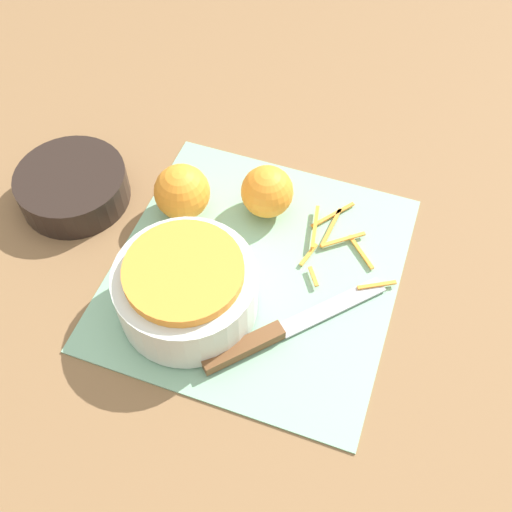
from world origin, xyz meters
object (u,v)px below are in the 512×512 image
bowl_dark (73,186)px  orange_right (182,192)px  orange_left (267,192)px  bowl_speckled (186,288)px  knife (264,338)px

bowl_dark → orange_right: bearing=-80.5°
bowl_dark → orange_right: 0.16m
orange_left → orange_right: (-0.04, 0.11, 0.00)m
bowl_speckled → knife: bowl_speckled is taller
bowl_speckled → orange_left: 0.19m
bowl_dark → orange_left: bearing=-75.8°
bowl_speckled → bowl_dark: bowl_speckled is taller
bowl_dark → bowl_speckled: bearing=-116.9°
bowl_speckled → knife: (-0.02, -0.10, -0.04)m
bowl_speckled → orange_right: bearing=25.6°
knife → orange_right: bearing=90.3°
bowl_speckled → bowl_dark: (0.12, 0.23, -0.02)m
knife → orange_right: 0.24m
bowl_speckled → orange_right: size_ratio=2.25×
bowl_speckled → orange_left: bearing=-12.6°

